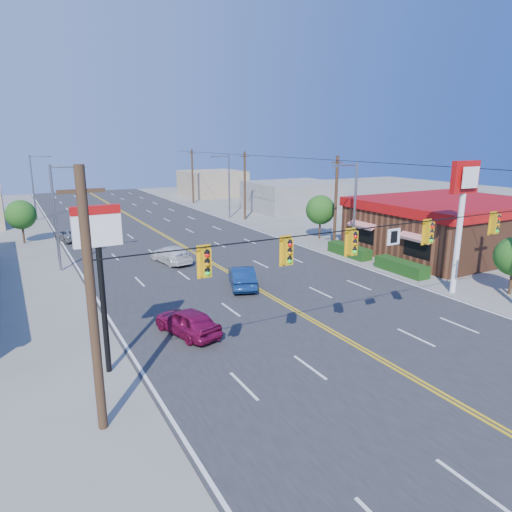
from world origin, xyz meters
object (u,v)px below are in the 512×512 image
car_white (171,255)px  car_silver (69,235)px  car_magenta (187,322)px  kfc_pylon (462,201)px  pizza_hut_sign (99,255)px  kfc (446,226)px  signal_span (371,252)px  car_blue (242,277)px

car_white → car_silver: 14.31m
car_white → car_magenta: bearing=65.2°
kfc_pylon → car_silver: 35.57m
kfc_pylon → pizza_hut_sign: 22.02m
car_white → pizza_hut_sign: bearing=53.4°
kfc → car_white: (-22.73, 7.99, -1.70)m
car_white → car_silver: (-6.15, 12.93, -0.08)m
signal_span → car_magenta: (-6.56, 5.90, -4.18)m
pizza_hut_sign → car_blue: 13.51m
pizza_hut_sign → car_magenta: size_ratio=1.66×
kfc_pylon → car_blue: (-11.70, 7.53, -5.32)m
pizza_hut_sign → signal_span: bearing=-20.2°
signal_span → car_blue: bearing=92.9°
pizza_hut_sign → car_silver: (2.02, 28.92, -4.58)m
kfc → car_silver: bearing=144.1°
kfc → car_blue: (-20.60, -0.47, -1.66)m
signal_span → pizza_hut_sign: 11.60m
car_magenta → car_blue: bearing=-151.8°
kfc_pylon → car_magenta: 18.57m
pizza_hut_sign → car_white: (8.17, 15.99, -4.50)m
car_blue → car_white: car_blue is taller
car_magenta → car_white: bearing=-120.4°
kfc_pylon → car_white: size_ratio=1.82×
kfc_pylon → car_magenta: (-17.68, 1.90, -5.34)m
pizza_hut_sign → car_white: 18.51m
kfc_pylon → pizza_hut_sign: bearing=180.0°
signal_span → car_white: signal_span is taller
pizza_hut_sign → car_white: size_ratio=1.46×
car_magenta → kfc: bearing=177.9°
pizza_hut_sign → car_silver: bearing=86.0°
signal_span → car_silver: signal_span is taller
kfc → pizza_hut_sign: size_ratio=2.38×
car_silver → car_white: bearing=103.9°
signal_span → car_magenta: bearing=138.0°
car_white → car_silver: car_white is taller
car_blue → car_white: (-2.13, 8.46, -0.04)m
kfc_pylon → car_silver: size_ratio=1.98×
car_blue → car_silver: car_blue is taller
car_white → car_silver: bearing=-74.0°
car_magenta → car_silver: car_magenta is taller
pizza_hut_sign → kfc: bearing=14.5°
kfc_pylon → car_magenta: bearing=173.9°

